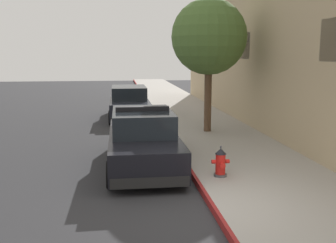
# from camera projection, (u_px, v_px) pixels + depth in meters

# --- Properties ---
(ground_plane) EXTENTS (30.08, 60.00, 0.20)m
(ground_plane) POSITION_uv_depth(u_px,v_px,m) (65.00, 128.00, 17.13)
(ground_plane) COLOR #2B2B2D
(sidewalk_pavement) EXTENTS (3.53, 60.00, 0.16)m
(sidewalk_pavement) POSITION_uv_depth(u_px,v_px,m) (199.00, 121.00, 17.85)
(sidewalk_pavement) COLOR #9E9991
(sidewalk_pavement) RESTS_ON ground
(curb_painted_edge) EXTENTS (0.08, 60.00, 0.16)m
(curb_painted_edge) POSITION_uv_depth(u_px,v_px,m) (160.00, 122.00, 17.62)
(curb_painted_edge) COLOR maroon
(curb_painted_edge) RESTS_ON ground
(storefront_building) EXTENTS (5.75, 25.20, 6.67)m
(storefront_building) POSITION_uv_depth(u_px,v_px,m) (305.00, 49.00, 16.95)
(storefront_building) COLOR tan
(storefront_building) RESTS_ON ground
(police_cruiser) EXTENTS (1.94, 4.84, 1.68)m
(police_cruiser) POSITION_uv_depth(u_px,v_px,m) (143.00, 140.00, 10.83)
(police_cruiser) COLOR black
(police_cruiser) RESTS_ON ground
(parked_car_silver_ahead) EXTENTS (1.94, 4.84, 1.56)m
(parked_car_silver_ahead) POSITION_uv_depth(u_px,v_px,m) (129.00, 103.00, 19.06)
(parked_car_silver_ahead) COLOR black
(parked_car_silver_ahead) RESTS_ON ground
(fire_hydrant) EXTENTS (0.44, 0.40, 0.76)m
(fire_hydrant) POSITION_uv_depth(u_px,v_px,m) (221.00, 162.00, 9.45)
(fire_hydrant) COLOR #4C4C51
(fire_hydrant) RESTS_ON sidewalk_pavement
(street_tree) EXTENTS (2.85, 2.85, 5.03)m
(street_tree) POSITION_uv_depth(u_px,v_px,m) (209.00, 37.00, 14.55)
(street_tree) COLOR brown
(street_tree) RESTS_ON sidewalk_pavement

